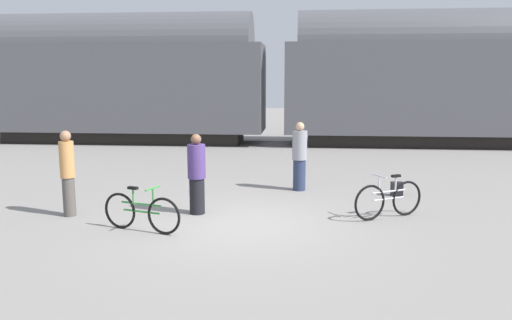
{
  "coord_description": "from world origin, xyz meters",
  "views": [
    {
      "loc": [
        1.23,
        -9.48,
        2.83
      ],
      "look_at": [
        0.24,
        1.15,
        1.1
      ],
      "focal_mm": 35.0,
      "sensor_mm": 36.0,
      "label": 1
    }
  ],
  "objects_px": {
    "bicycle_silver": "(389,199)",
    "person_in_purple": "(197,175)",
    "person_in_tan": "(68,173)",
    "freight_train": "(275,75)",
    "backpack": "(397,189)",
    "bicycle_green": "(141,212)",
    "person_in_grey": "(300,157)"
  },
  "relations": [
    {
      "from": "freight_train",
      "to": "person_in_tan",
      "type": "height_order",
      "value": "freight_train"
    },
    {
      "from": "bicycle_silver",
      "to": "person_in_tan",
      "type": "xyz_separation_m",
      "value": [
        -6.62,
        -0.45,
        0.53
      ]
    },
    {
      "from": "person_in_grey",
      "to": "backpack",
      "type": "distance_m",
      "value": 2.53
    },
    {
      "from": "freight_train",
      "to": "person_in_purple",
      "type": "height_order",
      "value": "freight_train"
    },
    {
      "from": "bicycle_green",
      "to": "person_in_tan",
      "type": "height_order",
      "value": "person_in_tan"
    },
    {
      "from": "bicycle_green",
      "to": "person_in_purple",
      "type": "height_order",
      "value": "person_in_purple"
    },
    {
      "from": "bicycle_silver",
      "to": "person_in_purple",
      "type": "distance_m",
      "value": 4.02
    },
    {
      "from": "person_in_grey",
      "to": "bicycle_silver",
      "type": "bearing_deg",
      "value": -137.06
    },
    {
      "from": "freight_train",
      "to": "person_in_grey",
      "type": "relative_size",
      "value": 30.38
    },
    {
      "from": "bicycle_green",
      "to": "person_in_grey",
      "type": "distance_m",
      "value": 4.84
    },
    {
      "from": "bicycle_silver",
      "to": "person_in_purple",
      "type": "xyz_separation_m",
      "value": [
        -4.0,
        -0.03,
        0.46
      ]
    },
    {
      "from": "freight_train",
      "to": "backpack",
      "type": "xyz_separation_m",
      "value": [
        3.57,
        -9.7,
        -2.85
      ]
    },
    {
      "from": "freight_train",
      "to": "bicycle_silver",
      "type": "distance_m",
      "value": 12.41
    },
    {
      "from": "bicycle_green",
      "to": "person_in_tan",
      "type": "xyz_separation_m",
      "value": [
        -1.85,
        0.92,
        0.55
      ]
    },
    {
      "from": "bicycle_silver",
      "to": "bicycle_green",
      "type": "bearing_deg",
      "value": -163.95
    },
    {
      "from": "bicycle_green",
      "to": "person_in_grey",
      "type": "height_order",
      "value": "person_in_grey"
    },
    {
      "from": "person_in_grey",
      "to": "backpack",
      "type": "relative_size",
      "value": 5.18
    },
    {
      "from": "freight_train",
      "to": "backpack",
      "type": "relative_size",
      "value": 157.3
    },
    {
      "from": "bicycle_silver",
      "to": "person_in_grey",
      "type": "bearing_deg",
      "value": 126.97
    },
    {
      "from": "person_in_grey",
      "to": "person_in_tan",
      "type": "bearing_deg",
      "value": 127.34
    },
    {
      "from": "person_in_purple",
      "to": "person_in_tan",
      "type": "bearing_deg",
      "value": 65.0
    },
    {
      "from": "bicycle_green",
      "to": "backpack",
      "type": "bearing_deg",
      "value": 32.78
    },
    {
      "from": "person_in_tan",
      "to": "person_in_purple",
      "type": "relative_size",
      "value": 1.05
    },
    {
      "from": "freight_train",
      "to": "bicycle_silver",
      "type": "relative_size",
      "value": 35.87
    },
    {
      "from": "freight_train",
      "to": "bicycle_silver",
      "type": "xyz_separation_m",
      "value": [
        3.02,
        -11.75,
        -2.63
      ]
    },
    {
      "from": "freight_train",
      "to": "backpack",
      "type": "height_order",
      "value": "freight_train"
    },
    {
      "from": "person_in_grey",
      "to": "person_in_purple",
      "type": "relative_size",
      "value": 1.03
    },
    {
      "from": "bicycle_green",
      "to": "person_in_purple",
      "type": "bearing_deg",
      "value": 60.08
    },
    {
      "from": "person_in_purple",
      "to": "backpack",
      "type": "distance_m",
      "value": 5.04
    },
    {
      "from": "person_in_tan",
      "to": "freight_train",
      "type": "bearing_deg",
      "value": -103.5
    },
    {
      "from": "bicycle_silver",
      "to": "backpack",
      "type": "xyz_separation_m",
      "value": [
        0.55,
        2.05,
        -0.22
      ]
    },
    {
      "from": "freight_train",
      "to": "person_in_tan",
      "type": "xyz_separation_m",
      "value": [
        -3.6,
        -12.2,
        -2.1
      ]
    }
  ]
}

